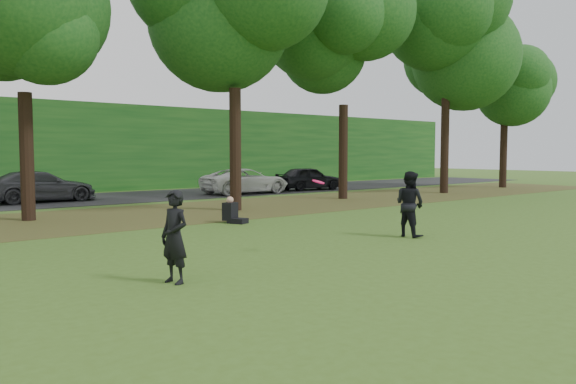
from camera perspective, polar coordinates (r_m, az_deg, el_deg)
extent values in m
plane|color=#3A571B|center=(9.93, 16.49, -8.90)|extent=(120.00, 120.00, 0.00)
cube|color=#4F361C|center=(20.17, -15.90, -2.37)|extent=(60.00, 7.00, 0.01)
cube|color=black|center=(27.65, -22.61, -0.83)|extent=(70.00, 7.00, 0.02)
cube|color=#144617|center=(33.35, -25.78, 4.14)|extent=(70.00, 3.00, 5.00)
imported|color=black|center=(9.60, -11.45, -4.49)|extent=(0.49, 0.64, 1.57)
imported|color=black|center=(14.98, 12.25, -1.20)|extent=(0.65, 0.83, 1.71)
imported|color=#414249|center=(27.15, -23.84, 0.52)|extent=(4.73, 1.97, 1.37)
imported|color=silver|center=(30.00, -4.34, 1.12)|extent=(4.87, 2.37, 1.34)
imported|color=black|center=(32.88, 2.07, 1.41)|extent=(4.16, 1.99, 1.37)
cylinder|color=#FF1564|center=(12.00, 3.10, 1.04)|extent=(0.38, 0.38, 0.10)
cube|color=black|center=(17.52, -5.13, -2.93)|extent=(0.59, 0.67, 0.16)
cube|color=black|center=(17.64, -5.90, -1.97)|extent=(0.52, 0.48, 0.56)
sphere|color=tan|center=(17.61, -5.91, -0.81)|extent=(0.22, 0.22, 0.22)
cylinder|color=black|center=(19.91, -25.01, 3.25)|extent=(0.44, 0.44, 4.12)
sphere|color=#144617|center=(20.45, -25.42, 16.82)|extent=(5.80, 5.80, 5.80)
cylinder|color=black|center=(21.39, -5.37, 4.31)|extent=(0.44, 0.44, 4.62)
sphere|color=#144617|center=(22.09, -5.47, 18.43)|extent=(6.60, 6.60, 6.60)
cylinder|color=black|center=(26.82, 5.63, 4.06)|extent=(0.44, 0.44, 4.45)
sphere|color=#144617|center=(27.32, 5.70, 15.02)|extent=(6.20, 6.20, 6.20)
cylinder|color=black|center=(31.71, 15.63, 4.56)|extent=(0.44, 0.44, 5.17)
sphere|color=#144617|center=(32.35, 15.84, 15.30)|extent=(7.40, 7.40, 7.40)
cylinder|color=black|center=(37.92, 21.04, 3.57)|extent=(0.44, 0.44, 4.16)
sphere|color=#144617|center=(38.21, 21.22, 10.86)|extent=(5.60, 5.60, 5.60)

